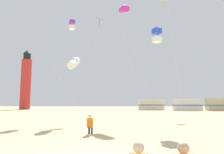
# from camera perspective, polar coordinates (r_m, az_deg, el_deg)

# --- Properties ---
(kite_flyer_standing) EXTENTS (0.35, 0.52, 1.16)m
(kite_flyer_standing) POSITION_cam_1_polar(r_m,az_deg,el_deg) (12.64, -5.91, -12.36)
(kite_flyer_standing) COLOR orange
(kite_flyer_standing) RESTS_ON ground
(kite_diamond_scarlet) EXTENTS (1.37, 1.37, 13.66)m
(kite_diamond_scarlet) POSITION_cam_1_polar(r_m,az_deg,el_deg) (30.38, -3.41, 14.17)
(kite_diamond_scarlet) COLOR silver
(kite_diamond_scarlet) RESTS_ON ground
(kite_diamond_lime) EXTENTS (2.13, 2.13, 10.36)m
(kite_diamond_lime) POSITION_cam_1_polar(r_m,az_deg,el_deg) (30.04, 14.04, 8.51)
(kite_diamond_lime) COLOR silver
(kite_diamond_lime) RESTS_ON ground
(kite_box_blue) EXTENTS (2.60, 2.60, 7.89)m
(kite_box_blue) POSITION_cam_1_polar(r_m,az_deg,el_deg) (18.13, 11.92, 10.83)
(kite_box_blue) COLOR silver
(kite_box_blue) RESTS_ON ground
(kite_tube_magenta) EXTENTS (3.30, 3.47, 13.95)m
(kite_tube_magenta) POSITION_cam_1_polar(r_m,az_deg,el_deg) (27.42, 3.23, 17.70)
(kite_tube_magenta) COLOR silver
(kite_tube_magenta) RESTS_ON ground
(kite_box_violet) EXTENTS (1.35, 1.13, 11.83)m
(kite_box_violet) POSITION_cam_1_polar(r_m,az_deg,el_deg) (27.04, -10.66, 13.55)
(kite_box_violet) COLOR silver
(kite_box_violet) RESTS_ON ground
(kite_tube_white) EXTENTS (3.49, 3.03, 6.06)m
(kite_tube_white) POSITION_cam_1_polar(r_m,az_deg,el_deg) (19.24, -10.15, 3.78)
(kite_tube_white) COLOR silver
(kite_tube_white) RESTS_ON ground
(kite_diamond_gold) EXTENTS (2.38, 2.38, 11.65)m
(kite_diamond_gold) POSITION_cam_1_polar(r_m,az_deg,el_deg) (21.22, 13.21, 18.59)
(kite_diamond_gold) COLOR silver
(kite_diamond_gold) RESTS_ON ground
(lighthouse_distant) EXTENTS (2.80, 2.80, 16.80)m
(lighthouse_distant) POSITION_cam_1_polar(r_m,az_deg,el_deg) (64.58, -22.09, -1.07)
(lighthouse_distant) COLOR red
(lighthouse_distant) RESTS_ON ground
(rv_van_cream) EXTENTS (6.45, 2.36, 2.80)m
(rv_van_cream) POSITION_cam_1_polar(r_m,az_deg,el_deg) (55.79, 10.46, -7.26)
(rv_van_cream) COLOR beige
(rv_van_cream) RESTS_ON ground
(rv_van_white) EXTENTS (6.57, 2.74, 2.80)m
(rv_van_white) POSITION_cam_1_polar(r_m,az_deg,el_deg) (53.09, 19.54, -7.00)
(rv_van_white) COLOR white
(rv_van_white) RESTS_ON ground
(rv_van_tan) EXTENTS (6.47, 2.41, 2.80)m
(rv_van_tan) POSITION_cam_1_polar(r_m,az_deg,el_deg) (55.43, 27.16, -6.62)
(rv_van_tan) COLOR #C6B28C
(rv_van_tan) RESTS_ON ground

